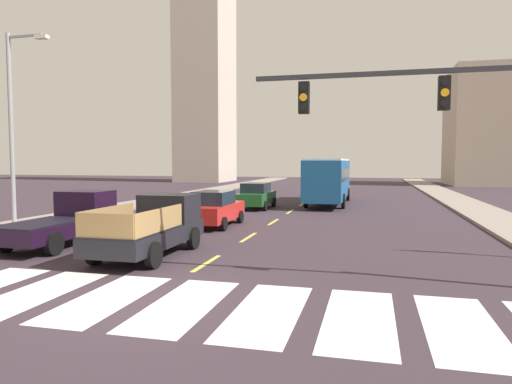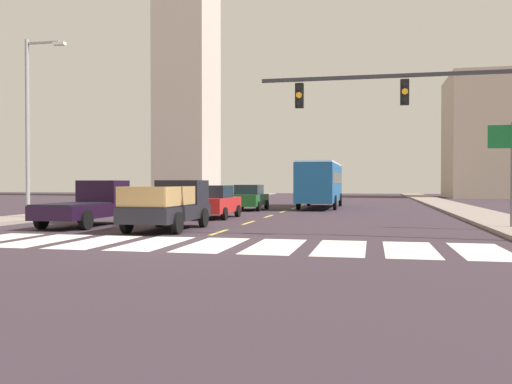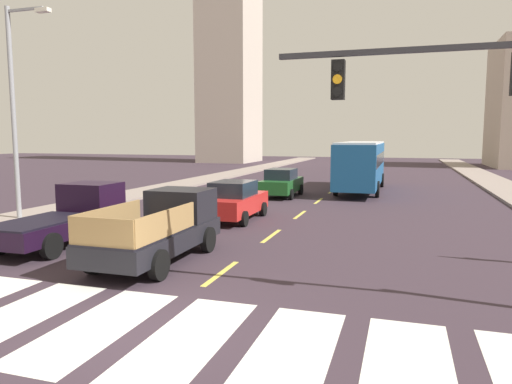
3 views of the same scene
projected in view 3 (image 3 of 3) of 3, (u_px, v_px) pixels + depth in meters
ground_plane at (141, 332)px, 8.72m from camera, size 160.00×160.00×0.00m
sidewalk_left at (134, 194)px, 29.19m from camera, size 2.94×110.00×0.15m
crosswalk_stripe_3 at (19, 315)px, 9.57m from camera, size 1.40×3.96×0.01m
crosswalk_stripe_4 at (98, 326)px, 9.01m from camera, size 1.40×3.96×0.01m
crosswalk_stripe_5 at (188, 338)px, 8.44m from camera, size 1.40×3.96×0.01m
crosswalk_stripe_6 at (290, 353)px, 7.87m from camera, size 1.40×3.96×0.01m
crosswalk_stripe_7 at (408, 370)px, 7.31m from camera, size 1.40×3.96×0.01m
lane_dash_0 at (221, 273)px, 12.51m from camera, size 0.16×2.40×0.01m
lane_dash_1 at (271, 236)px, 17.25m from camera, size 0.16×2.40×0.01m
lane_dash_2 at (300, 215)px, 21.99m from camera, size 0.16×2.40×0.01m
lane_dash_3 at (318, 201)px, 26.72m from camera, size 0.16×2.40×0.01m
lane_dash_4 at (331, 191)px, 31.46m from camera, size 0.16×2.40×0.01m
lane_dash_5 at (341, 184)px, 36.19m from camera, size 0.16×2.40×0.01m
lane_dash_6 at (348, 179)px, 40.93m from camera, size 0.16×2.40×0.01m
lane_dash_7 at (354, 175)px, 45.67m from camera, size 0.16×2.40×0.01m
pickup_stakebed at (163, 228)px, 13.97m from camera, size 2.18×5.20×1.96m
pickup_dark at (70, 216)px, 16.10m from camera, size 2.18×5.20×1.96m
city_bus at (361, 162)px, 31.29m from camera, size 2.72×10.80×3.32m
sedan_near_left at (282, 183)px, 28.64m from camera, size 2.02×4.40×1.72m
sedan_mid at (234, 201)px, 20.51m from camera, size 2.02×4.40×1.72m
streetlight_left at (16, 105)px, 19.71m from camera, size 2.20×0.28×9.00m
tower_tall_centre at (230, 32)px, 67.68m from camera, size 7.24×9.15×37.65m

